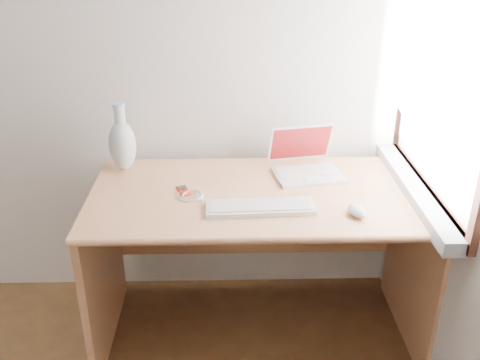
{
  "coord_description": "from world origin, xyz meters",
  "views": [
    {
      "loc": [
        0.89,
        -0.73,
        1.82
      ],
      "look_at": [
        0.94,
        1.35,
        0.82
      ],
      "focal_mm": 40.0,
      "sensor_mm": 36.0,
      "label": 1
    }
  ],
  "objects_px": {
    "laptop": "(308,163)",
    "external_keyboard": "(260,207)",
    "desk": "(258,226)",
    "vase": "(122,143)"
  },
  "relations": [
    {
      "from": "laptop",
      "to": "vase",
      "type": "relative_size",
      "value": 1.05
    },
    {
      "from": "desk",
      "to": "laptop",
      "type": "xyz_separation_m",
      "value": [
        0.23,
        0.1,
        0.27
      ]
    },
    {
      "from": "desk",
      "to": "external_keyboard",
      "type": "distance_m",
      "value": 0.34
    },
    {
      "from": "desk",
      "to": "laptop",
      "type": "height_order",
      "value": "laptop"
    },
    {
      "from": "desk",
      "to": "laptop",
      "type": "bearing_deg",
      "value": 23.68
    },
    {
      "from": "external_keyboard",
      "to": "vase",
      "type": "height_order",
      "value": "vase"
    },
    {
      "from": "laptop",
      "to": "external_keyboard",
      "type": "distance_m",
      "value": 0.42
    },
    {
      "from": "laptop",
      "to": "vase",
      "type": "xyz_separation_m",
      "value": [
        -0.85,
        0.06,
        0.08
      ]
    },
    {
      "from": "desk",
      "to": "vase",
      "type": "height_order",
      "value": "vase"
    },
    {
      "from": "laptop",
      "to": "external_keyboard",
      "type": "relative_size",
      "value": 0.76
    }
  ]
}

